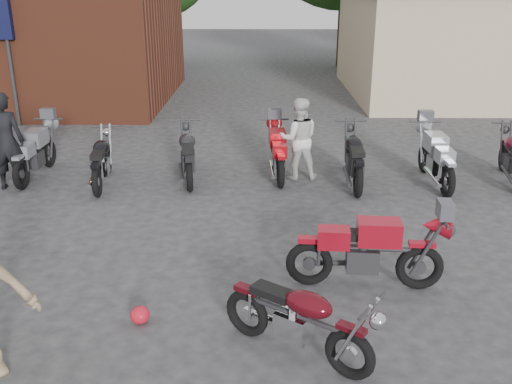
{
  "coord_description": "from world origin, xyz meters",
  "views": [
    {
      "loc": [
        0.24,
        -6.0,
        3.89
      ],
      "look_at": [
        0.16,
        2.06,
        0.9
      ],
      "focal_mm": 40.0,
      "sensor_mm": 36.0,
      "label": 1
    }
  ],
  "objects_px": {
    "person_light": "(299,139)",
    "row_bike_4": "(278,150)",
    "vintage_motorcycle": "(299,315)",
    "row_bike_3": "(188,152)",
    "sportbike": "(368,248)",
    "helmet": "(140,315)",
    "row_bike_6": "(436,155)",
    "row_bike_1": "(35,150)",
    "row_bike_5": "(354,155)",
    "row_bike_2": "(101,158)",
    "person_dark": "(6,141)"
  },
  "relations": [
    {
      "from": "person_light",
      "to": "row_bike_4",
      "type": "xyz_separation_m",
      "value": [
        -0.42,
        0.13,
        -0.27
      ]
    },
    {
      "from": "vintage_motorcycle",
      "to": "row_bike_3",
      "type": "xyz_separation_m",
      "value": [
        -1.93,
        6.0,
        0.06
      ]
    },
    {
      "from": "sportbike",
      "to": "helmet",
      "type": "distance_m",
      "value": 3.05
    },
    {
      "from": "row_bike_3",
      "to": "row_bike_6",
      "type": "distance_m",
      "value": 5.04
    },
    {
      "from": "row_bike_6",
      "to": "row_bike_3",
      "type": "bearing_deg",
      "value": 86.22
    },
    {
      "from": "vintage_motorcycle",
      "to": "row_bike_4",
      "type": "xyz_separation_m",
      "value": [
        -0.07,
        6.21,
        0.05
      ]
    },
    {
      "from": "row_bike_3",
      "to": "row_bike_6",
      "type": "xyz_separation_m",
      "value": [
        5.04,
        -0.26,
        0.02
      ]
    },
    {
      "from": "sportbike",
      "to": "row_bike_6",
      "type": "bearing_deg",
      "value": 67.52
    },
    {
      "from": "vintage_motorcycle",
      "to": "row_bike_1",
      "type": "height_order",
      "value": "row_bike_1"
    },
    {
      "from": "helmet",
      "to": "row_bike_4",
      "type": "distance_m",
      "value": 5.88
    },
    {
      "from": "row_bike_5",
      "to": "row_bike_6",
      "type": "relative_size",
      "value": 1.01
    },
    {
      "from": "sportbike",
      "to": "row_bike_3",
      "type": "relative_size",
      "value": 0.99
    },
    {
      "from": "row_bike_2",
      "to": "sportbike",
      "type": "bearing_deg",
      "value": -138.29
    },
    {
      "from": "sportbike",
      "to": "helmet",
      "type": "xyz_separation_m",
      "value": [
        -2.88,
        -0.9,
        -0.47
      ]
    },
    {
      "from": "sportbike",
      "to": "row_bike_6",
      "type": "relative_size",
      "value": 0.97
    },
    {
      "from": "row_bike_2",
      "to": "row_bike_6",
      "type": "bearing_deg",
      "value": -95.86
    },
    {
      "from": "person_dark",
      "to": "row_bike_4",
      "type": "bearing_deg",
      "value": -177.68
    },
    {
      "from": "sportbike",
      "to": "row_bike_5",
      "type": "bearing_deg",
      "value": 87.87
    },
    {
      "from": "row_bike_1",
      "to": "row_bike_5",
      "type": "relative_size",
      "value": 0.96
    },
    {
      "from": "row_bike_4",
      "to": "row_bike_6",
      "type": "distance_m",
      "value": 3.21
    },
    {
      "from": "sportbike",
      "to": "person_light",
      "type": "height_order",
      "value": "person_light"
    },
    {
      "from": "vintage_motorcycle",
      "to": "person_dark",
      "type": "relative_size",
      "value": 0.94
    },
    {
      "from": "vintage_motorcycle",
      "to": "sportbike",
      "type": "height_order",
      "value": "sportbike"
    },
    {
      "from": "row_bike_2",
      "to": "row_bike_4",
      "type": "distance_m",
      "value": 3.6
    },
    {
      "from": "person_dark",
      "to": "row_bike_3",
      "type": "bearing_deg",
      "value": -176.44
    },
    {
      "from": "row_bike_6",
      "to": "row_bike_1",
      "type": "bearing_deg",
      "value": 86.72
    },
    {
      "from": "vintage_motorcycle",
      "to": "sportbike",
      "type": "xyz_separation_m",
      "value": [
        1.01,
        1.53,
        0.06
      ]
    },
    {
      "from": "row_bike_1",
      "to": "row_bike_6",
      "type": "relative_size",
      "value": 0.97
    },
    {
      "from": "person_light",
      "to": "row_bike_3",
      "type": "xyz_separation_m",
      "value": [
        -2.28,
        -0.08,
        -0.26
      ]
    },
    {
      "from": "vintage_motorcycle",
      "to": "person_light",
      "type": "distance_m",
      "value": 6.1
    },
    {
      "from": "vintage_motorcycle",
      "to": "person_dark",
      "type": "bearing_deg",
      "value": 170.11
    },
    {
      "from": "sportbike",
      "to": "row_bike_2",
      "type": "distance_m",
      "value": 6.2
    },
    {
      "from": "sportbike",
      "to": "person_light",
      "type": "relative_size",
      "value": 1.19
    },
    {
      "from": "vintage_motorcycle",
      "to": "helmet",
      "type": "height_order",
      "value": "vintage_motorcycle"
    },
    {
      "from": "row_bike_2",
      "to": "row_bike_3",
      "type": "bearing_deg",
      "value": -84.91
    },
    {
      "from": "row_bike_3",
      "to": "row_bike_5",
      "type": "relative_size",
      "value": 0.96
    },
    {
      "from": "sportbike",
      "to": "person_dark",
      "type": "height_order",
      "value": "person_dark"
    },
    {
      "from": "person_light",
      "to": "row_bike_5",
      "type": "height_order",
      "value": "person_light"
    },
    {
      "from": "row_bike_1",
      "to": "vintage_motorcycle",
      "type": "bearing_deg",
      "value": -138.77
    },
    {
      "from": "vintage_motorcycle",
      "to": "row_bike_1",
      "type": "relative_size",
      "value": 0.9
    },
    {
      "from": "row_bike_1",
      "to": "row_bike_5",
      "type": "height_order",
      "value": "row_bike_5"
    },
    {
      "from": "sportbike",
      "to": "person_light",
      "type": "bearing_deg",
      "value": 102.18
    },
    {
      "from": "person_dark",
      "to": "row_bike_4",
      "type": "distance_m",
      "value": 5.39
    },
    {
      "from": "helmet",
      "to": "row_bike_4",
      "type": "xyz_separation_m",
      "value": [
        1.8,
        5.58,
        0.46
      ]
    },
    {
      "from": "person_light",
      "to": "row_bike_4",
      "type": "relative_size",
      "value": 0.85
    },
    {
      "from": "person_light",
      "to": "row_bike_6",
      "type": "bearing_deg",
      "value": 170.4
    },
    {
      "from": "row_bike_1",
      "to": "row_bike_2",
      "type": "relative_size",
      "value": 1.05
    },
    {
      "from": "sportbike",
      "to": "row_bike_3",
      "type": "bearing_deg",
      "value": 127.32
    },
    {
      "from": "person_dark",
      "to": "row_bike_4",
      "type": "xyz_separation_m",
      "value": [
        5.32,
        0.82,
        -0.4
      ]
    },
    {
      "from": "helmet",
      "to": "row_bike_6",
      "type": "relative_size",
      "value": 0.11
    }
  ]
}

